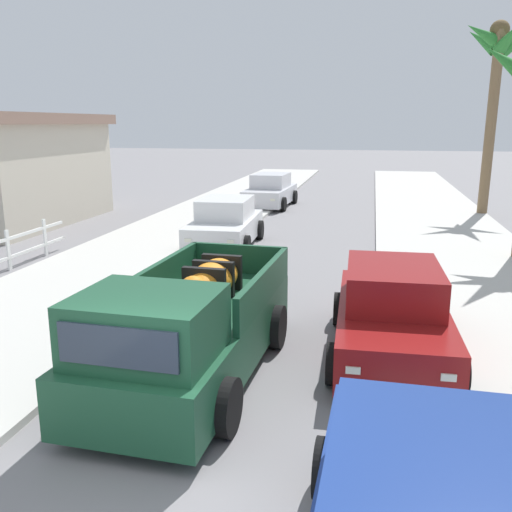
% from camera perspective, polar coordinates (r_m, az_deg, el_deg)
% --- Properties ---
extents(sidewalk_left, '(4.62, 60.00, 0.12)m').
position_cam_1_polar(sidewalk_left, '(17.86, -10.27, 0.94)').
color(sidewalk_left, beige).
rests_on(sidewalk_left, ground).
extents(sidewalk_right, '(4.62, 60.00, 0.12)m').
position_cam_1_polar(sidewalk_right, '(16.79, 20.03, -0.45)').
color(sidewalk_right, beige).
rests_on(sidewalk_right, ground).
extents(curb_left, '(0.16, 60.00, 0.10)m').
position_cam_1_polar(curb_left, '(17.55, -7.52, 0.79)').
color(curb_left, silver).
rests_on(curb_left, ground).
extents(curb_right, '(0.16, 60.00, 0.10)m').
position_cam_1_polar(curb_right, '(16.68, 16.94, -0.34)').
color(curb_right, silver).
rests_on(curb_right, ground).
extents(pickup_truck, '(2.39, 5.29, 1.80)m').
position_cam_1_polar(pickup_truck, '(8.56, -6.72, -7.43)').
color(pickup_truck, '#19472D').
rests_on(pickup_truck, ground).
extents(car_left_near, '(2.15, 4.32, 1.54)m').
position_cam_1_polar(car_left_near, '(17.83, -3.14, 3.26)').
color(car_left_near, silver).
rests_on(car_left_near, ground).
extents(car_right_near, '(2.20, 4.33, 1.54)m').
position_cam_1_polar(car_right_near, '(26.48, 1.48, 6.60)').
color(car_right_near, silver).
rests_on(car_right_near, ground).
extents(car_left_mid, '(2.10, 4.30, 1.54)m').
position_cam_1_polar(car_left_mid, '(9.75, 13.67, -5.73)').
color(car_left_mid, maroon).
rests_on(car_left_mid, ground).
extents(palm_tree_right_fore, '(3.24, 3.67, 7.80)m').
position_cam_1_polar(palm_tree_right_fore, '(25.48, 23.33, 17.52)').
color(palm_tree_right_fore, brown).
rests_on(palm_tree_right_fore, ground).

